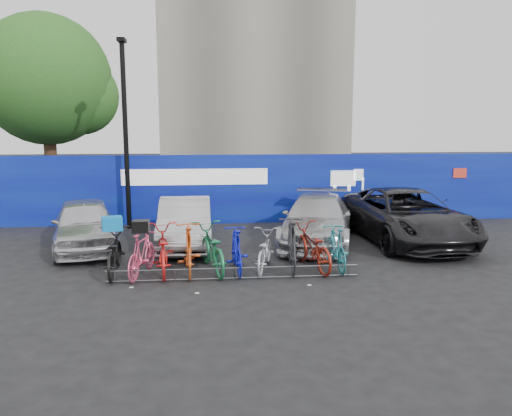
{
  "coord_description": "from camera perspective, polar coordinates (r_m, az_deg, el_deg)",
  "views": [
    {
      "loc": [
        -0.51,
        -11.27,
        3.41
      ],
      "look_at": [
        0.74,
        2.0,
        1.19
      ],
      "focal_mm": 35.0,
      "sensor_mm": 36.0,
      "label": 1
    }
  ],
  "objects": [
    {
      "name": "hoarding",
      "position": [
        17.42,
        -3.62,
        2.17
      ],
      "size": [
        22.0,
        0.18,
        2.4
      ],
      "color": "#0A0E8B",
      "rests_on": "ground"
    },
    {
      "name": "bike_1",
      "position": [
        11.67,
        -12.91,
        -5.16
      ],
      "size": [
        0.85,
        1.77,
        1.02
      ],
      "primitive_type": "imported",
      "rotation": [
        0.0,
        0.0,
        2.92
      ],
      "color": "#EB4D78",
      "rests_on": "ground"
    },
    {
      "name": "bike_3",
      "position": [
        11.67,
        -7.69,
        -4.65
      ],
      "size": [
        0.67,
        1.97,
        1.17
      ],
      "primitive_type": "imported",
      "rotation": [
        0.0,
        0.0,
        3.2
      ],
      "color": "#DD571D",
      "rests_on": "ground"
    },
    {
      "name": "bike_rack",
      "position": [
        11.17,
        -2.53,
        -7.46
      ],
      "size": [
        5.6,
        0.03,
        0.3
      ],
      "color": "#595B60",
      "rests_on": "ground"
    },
    {
      "name": "bike_9",
      "position": [
        12.07,
        9.16,
        -4.5
      ],
      "size": [
        0.51,
        1.75,
        1.05
      ],
      "primitive_type": "imported",
      "rotation": [
        0.0,
        0.0,
        3.13
      ],
      "color": "#1E757E",
      "rests_on": "ground"
    },
    {
      "name": "bike_7",
      "position": [
        11.93,
        4.1,
        -4.13
      ],
      "size": [
        0.75,
        2.08,
        1.22
      ],
      "primitive_type": "imported",
      "rotation": [
        0.0,
        0.0,
        3.05
      ],
      "color": "#29292C",
      "rests_on": "ground"
    },
    {
      "name": "car_0",
      "position": [
        14.6,
        -18.97,
        -1.76
      ],
      "size": [
        2.61,
        4.38,
        1.4
      ],
      "primitive_type": "imported",
      "rotation": [
        0.0,
        0.0,
        0.25
      ],
      "color": "silver",
      "rests_on": "ground"
    },
    {
      "name": "bike_8",
      "position": [
        12.0,
        6.37,
        -4.44
      ],
      "size": [
        1.14,
        2.16,
        1.08
      ],
      "primitive_type": "imported",
      "rotation": [
        0.0,
        0.0,
        3.36
      ],
      "color": "maroon",
      "rests_on": "ground"
    },
    {
      "name": "bike_0",
      "position": [
        11.97,
        -15.97,
        -4.9
      ],
      "size": [
        0.8,
        2.01,
        1.04
      ],
      "primitive_type": "imported",
      "rotation": [
        0.0,
        0.0,
        3.2
      ],
      "color": "black",
      "rests_on": "ground"
    },
    {
      "name": "car_1",
      "position": [
        14.29,
        -8.11,
        -1.68
      ],
      "size": [
        1.51,
        4.11,
        1.34
      ],
      "primitive_type": "imported",
      "rotation": [
        0.0,
        0.0,
        0.02
      ],
      "color": "#A9AAAE",
      "rests_on": "ground"
    },
    {
      "name": "bike_4",
      "position": [
        11.77,
        -5.13,
        -4.62
      ],
      "size": [
        1.21,
        2.22,
        1.11
      ],
      "primitive_type": "imported",
      "rotation": [
        0.0,
        0.0,
        3.38
      ],
      "color": "#1B7040",
      "rests_on": "ground"
    },
    {
      "name": "car_2",
      "position": [
        14.68,
        6.99,
        -1.3
      ],
      "size": [
        3.17,
        5.08,
        1.37
      ],
      "primitive_type": "imported",
      "rotation": [
        0.0,
        0.0,
        -0.28
      ],
      "color": "#AFB0B5",
      "rests_on": "ground"
    },
    {
      "name": "cargo_topcase",
      "position": [
        11.53,
        -13.03,
        -2.05
      ],
      "size": [
        0.37,
        0.33,
        0.27
      ],
      "primitive_type": "cube",
      "rotation": [
        0.0,
        0.0,
        -0.0
      ],
      "color": "black",
      "rests_on": "bike_1"
    },
    {
      "name": "bike_2",
      "position": [
        11.84,
        -10.66,
        -4.7
      ],
      "size": [
        0.94,
        2.14,
        1.09
      ],
      "primitive_type": "imported",
      "rotation": [
        0.0,
        0.0,
        3.24
      ],
      "color": "red",
      "rests_on": "ground"
    },
    {
      "name": "cargo_crate",
      "position": [
        11.82,
        -16.12,
        -1.72
      ],
      "size": [
        0.52,
        0.44,
        0.32
      ],
      "primitive_type": "cube",
      "rotation": [
        0.0,
        0.0,
        0.27
      ],
      "color": "#0874C9",
      "rests_on": "bike_0"
    },
    {
      "name": "car_3",
      "position": [
        15.34,
        16.73,
        -0.85
      ],
      "size": [
        2.82,
        5.67,
        1.54
      ],
      "primitive_type": "imported",
      "rotation": [
        0.0,
        0.0,
        0.05
      ],
      "color": "black",
      "rests_on": "ground"
    },
    {
      "name": "tree",
      "position": [
        22.29,
        -22.28,
        13.05
      ],
      "size": [
        5.4,
        5.2,
        7.8
      ],
      "color": "#382314",
      "rests_on": "ground"
    },
    {
      "name": "bike_6",
      "position": [
        11.87,
        0.92,
        -4.89
      ],
      "size": [
        1.06,
        1.89,
        0.94
      ],
      "primitive_type": "imported",
      "rotation": [
        0.0,
        0.0,
        2.88
      ],
      "color": "#A8AAB0",
      "rests_on": "ground"
    },
    {
      "name": "lamppost",
      "position": [
        16.89,
        -14.7,
        8.69
      ],
      "size": [
        0.25,
        0.5,
        6.11
      ],
      "color": "black",
      "rests_on": "ground"
    },
    {
      "name": "ground",
      "position": [
        11.79,
        -2.67,
        -7.37
      ],
      "size": [
        100.0,
        100.0,
        0.0
      ],
      "primitive_type": "plane",
      "color": "black",
      "rests_on": "ground"
    },
    {
      "name": "bike_5",
      "position": [
        11.68,
        -2.24,
        -4.81
      ],
      "size": [
        0.6,
        1.79,
        1.06
      ],
      "primitive_type": "imported",
      "rotation": [
        0.0,
        0.0,
        3.2
      ],
      "color": "#0F17BC",
      "rests_on": "ground"
    }
  ]
}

